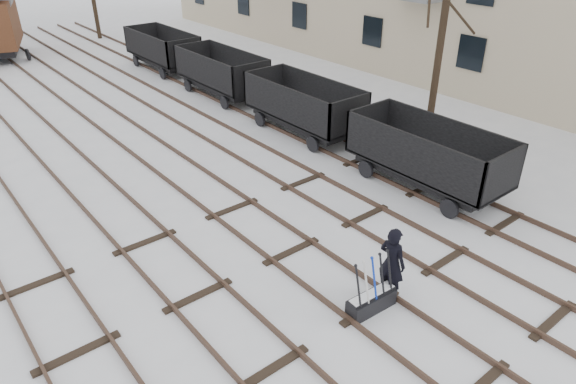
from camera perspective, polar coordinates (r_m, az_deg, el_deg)
name	(u,v)px	position (r m, az deg, el deg)	size (l,w,h in m)	color
ground	(370,309)	(12.85, 9.09, -12.67)	(120.00, 120.00, 0.00)	white
tracks	(131,136)	(22.76, -17.04, 6.00)	(13.90, 52.00, 0.16)	black
ground_frame	(371,301)	(12.64, 9.25, -11.82)	(1.32, 0.49, 1.49)	black
worker	(392,263)	(12.72, 11.47, -7.74)	(0.71, 0.47, 1.96)	black
freight_wagon_a	(426,165)	(18.04, 15.05, 2.96)	(2.21, 5.52, 2.25)	black
freight_wagon_b	(303,114)	(22.01, 1.70, 8.71)	(2.21, 5.52, 2.25)	black
freight_wagon_c	(222,79)	(26.93, -7.39, 12.29)	(2.21, 5.52, 2.25)	black
freight_wagon_d	(163,55)	(32.38, -13.69, 14.55)	(2.21, 5.52, 2.25)	black
tree_near	(440,49)	(21.92, 16.49, 14.96)	(0.30, 0.30, 7.19)	black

